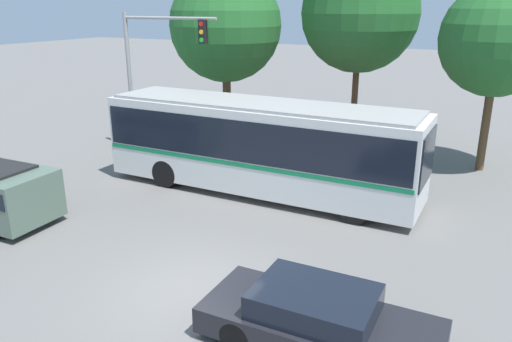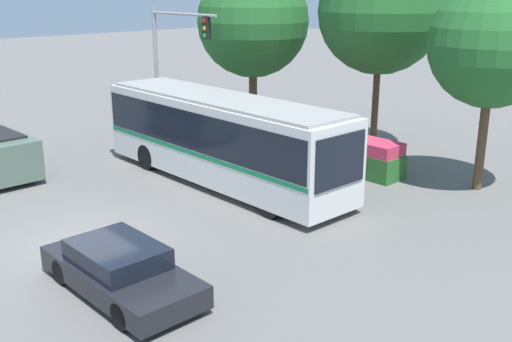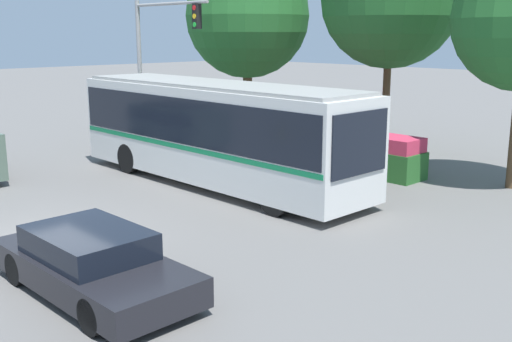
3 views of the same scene
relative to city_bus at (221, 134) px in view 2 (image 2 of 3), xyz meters
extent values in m
plane|color=slate|center=(1.59, -6.48, -1.80)|extent=(140.00, 140.00, 0.00)
cube|color=silver|center=(-0.01, 0.00, -0.14)|extent=(11.04, 2.55, 2.82)
cube|color=black|center=(-0.01, 0.00, 0.31)|extent=(10.82, 2.59, 1.35)
cube|color=#147A47|center=(-0.01, 0.00, -0.48)|extent=(10.93, 2.58, 0.14)
cube|color=black|center=(5.53, 0.00, 0.19)|extent=(0.06, 2.16, 1.58)
cube|color=#959592|center=(-0.01, 0.00, 1.32)|extent=(10.60, 2.35, 0.10)
cylinder|color=black|center=(3.74, 1.12, -1.30)|extent=(1.00, 0.30, 1.00)
cylinder|color=black|center=(3.74, -1.12, -1.30)|extent=(1.00, 0.30, 1.00)
cylinder|color=black|center=(-3.21, 1.12, -1.30)|extent=(1.00, 0.30, 1.00)
cylinder|color=black|center=(-3.21, -1.12, -1.30)|extent=(1.00, 0.30, 1.00)
cube|color=black|center=(4.83, -6.97, -1.37)|extent=(4.56, 1.92, 0.53)
cube|color=black|center=(4.71, -6.97, -0.86)|extent=(2.29, 1.67, 0.49)
cylinder|color=black|center=(6.22, -6.13, -1.49)|extent=(0.63, 0.23, 0.62)
cylinder|color=black|center=(6.24, -7.78, -1.49)|extent=(0.63, 0.23, 0.62)
cylinder|color=black|center=(3.46, -6.16, -1.49)|extent=(0.63, 0.23, 0.62)
cylinder|color=black|center=(3.48, -7.81, -1.49)|extent=(0.63, 0.23, 0.62)
cylinder|color=black|center=(-5.03, -5.04, -1.46)|extent=(0.69, 0.28, 0.68)
cylinder|color=black|center=(-7.90, -5.13, -1.46)|extent=(0.69, 0.28, 0.68)
cylinder|color=gray|center=(-7.54, 2.28, 1.17)|extent=(0.18, 0.18, 5.95)
cylinder|color=gray|center=(-5.28, 2.28, 3.94)|extent=(4.52, 0.12, 0.12)
cube|color=black|center=(-3.65, 2.28, 3.44)|extent=(0.30, 0.22, 0.90)
cylinder|color=red|center=(-3.65, 2.16, 3.74)|extent=(0.18, 0.02, 0.18)
cylinder|color=yellow|center=(-3.65, 2.16, 3.44)|extent=(0.18, 0.02, 0.18)
cylinder|color=green|center=(-3.65, 2.16, 3.14)|extent=(0.18, 0.02, 0.18)
cube|color=#286028|center=(1.02, 4.66, -1.35)|extent=(6.74, 1.27, 0.91)
cube|color=#CC3351|center=(1.02, 4.66, -0.67)|extent=(6.60, 1.20, 0.46)
cylinder|color=brown|center=(-4.69, 5.78, -0.05)|extent=(0.39, 0.39, 3.50)
sphere|color=#236028|center=(-4.69, 5.78, 3.55)|extent=(5.15, 5.15, 5.15)
cylinder|color=brown|center=(1.01, 7.71, 0.22)|extent=(0.29, 0.29, 4.05)
sphere|color=#236028|center=(1.01, 7.71, 4.10)|extent=(5.17, 5.17, 5.17)
cylinder|color=brown|center=(6.70, 6.21, -0.04)|extent=(0.32, 0.32, 3.53)
sphere|color=#236028|center=(6.70, 6.21, 3.26)|extent=(4.26, 4.26, 4.26)
camera|label=1|loc=(7.46, -14.71, 4.46)|focal=35.03mm
camera|label=2|loc=(16.26, -13.13, 5.10)|focal=41.94mm
camera|label=3|loc=(14.36, -12.03, 2.83)|focal=42.72mm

